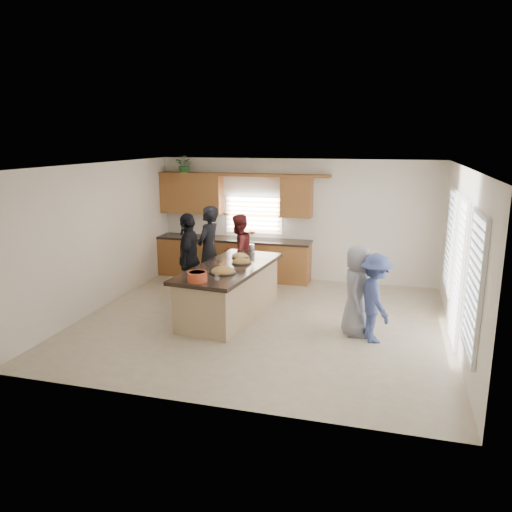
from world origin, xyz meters
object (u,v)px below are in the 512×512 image
(woman_left_front, at_px, (189,259))
(woman_right_back, at_px, (375,298))
(woman_right_front, at_px, (357,290))
(island, at_px, (230,292))
(salad_bowl, at_px, (197,276))
(woman_left_mid, at_px, (238,251))
(woman_left_back, at_px, (209,250))

(woman_left_front, bearing_deg, woman_right_back, 64.60)
(woman_right_front, bearing_deg, island, 84.75)
(salad_bowl, distance_m, woman_left_mid, 2.90)
(woman_left_back, bearing_deg, woman_right_front, 72.58)
(island, distance_m, woman_left_mid, 1.84)
(woman_left_front, bearing_deg, woman_left_back, 161.01)
(salad_bowl, relative_size, woman_right_front, 0.21)
(island, distance_m, woman_right_front, 2.40)
(salad_bowl, height_order, woman_left_front, woman_left_front)
(woman_left_back, bearing_deg, woman_right_back, 71.56)
(island, bearing_deg, woman_right_front, -1.64)
(woman_left_back, distance_m, woman_left_front, 0.80)
(woman_left_front, bearing_deg, island, 56.33)
(island, bearing_deg, woman_right_back, -5.45)
(salad_bowl, relative_size, woman_left_mid, 0.20)
(woman_left_front, bearing_deg, woman_right_front, 66.91)
(woman_left_back, bearing_deg, woman_left_front, -0.40)
(woman_left_front, height_order, woman_right_front, woman_left_front)
(salad_bowl, height_order, woman_left_back, woman_left_back)
(island, xyz_separation_m, woman_left_mid, (-0.38, 1.76, 0.37))
(woman_right_front, bearing_deg, woman_left_mid, 55.26)
(woman_left_back, relative_size, woman_right_front, 1.22)
(woman_left_front, relative_size, woman_right_front, 1.20)
(salad_bowl, bearing_deg, island, 80.77)
(island, relative_size, woman_left_mid, 1.71)
(woman_left_back, distance_m, woman_right_front, 3.57)
(salad_bowl, distance_m, woman_right_back, 2.92)
(island, distance_m, woman_left_back, 1.57)
(woman_left_back, height_order, woman_right_back, woman_left_back)
(woman_left_mid, height_order, woman_left_front, woman_left_front)
(salad_bowl, xyz_separation_m, woman_left_front, (-0.80, 1.55, -0.12))
(woman_left_front, bearing_deg, woman_left_mid, 145.17)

